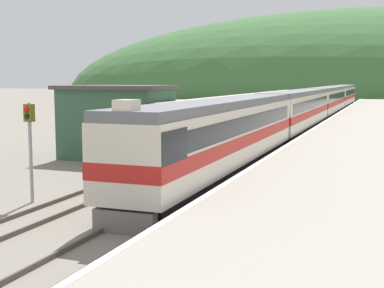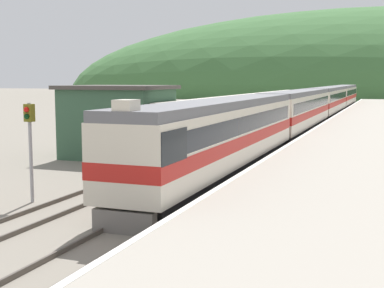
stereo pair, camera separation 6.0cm
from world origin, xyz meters
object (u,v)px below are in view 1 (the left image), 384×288
object	(u,v)px
express_train_lead_car	(221,135)
siding_train	(259,112)
carriage_second	(298,110)
carriage_fourth	(342,96)
signal_post_siding	(30,132)
carriage_third	(327,101)

from	to	relation	value
express_train_lead_car	siding_train	xyz separation A→B (m)	(-3.92, 24.73, -0.32)
express_train_lead_car	carriage_second	bearing A→B (deg)	90.00
carriage_fourth	siding_train	world-z (taller)	carriage_fourth
signal_post_siding	carriage_second	bearing A→B (deg)	79.89
siding_train	signal_post_siding	bearing A→B (deg)	-92.98
siding_train	carriage_third	bearing A→B (deg)	80.15
carriage_second	express_train_lead_car	bearing A→B (deg)	-90.00
carriage_second	carriage_third	bearing A→B (deg)	90.00
carriage_second	signal_post_siding	size ratio (longest dim) A/B	5.61
carriage_third	signal_post_siding	bearing A→B (deg)	-95.81
signal_post_siding	express_train_lead_car	bearing A→B (deg)	54.73
carriage_second	carriage_fourth	distance (m)	47.48
carriage_third	signal_post_siding	xyz separation A→B (m)	(-5.62, -55.23, 0.74)
siding_train	signal_post_siding	world-z (taller)	signal_post_siding
carriage_third	siding_train	distance (m)	22.90
express_train_lead_car	signal_post_siding	bearing A→B (deg)	-125.27
carriage_second	siding_train	world-z (taller)	carriage_second
express_train_lead_car	signal_post_siding	size ratio (longest dim) A/B	5.40
carriage_third	carriage_fourth	distance (m)	23.74
carriage_second	carriage_fourth	world-z (taller)	same
carriage_third	siding_train	size ratio (longest dim) A/B	0.52
carriage_third	siding_train	xyz separation A→B (m)	(-3.92, -22.56, -0.31)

